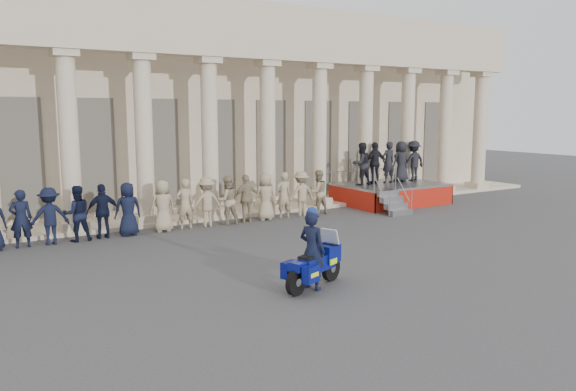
% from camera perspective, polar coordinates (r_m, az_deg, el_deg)
% --- Properties ---
extents(ground, '(90.00, 90.00, 0.00)m').
position_cam_1_polar(ground, '(15.06, 0.12, -7.76)').
color(ground, '#3B3B3D').
rests_on(ground, ground).
extents(building, '(40.00, 12.50, 9.00)m').
position_cam_1_polar(building, '(28.10, -16.10, 8.78)').
color(building, '#C3B092').
rests_on(building, ground).
extents(officer_rank, '(18.84, 0.70, 1.84)m').
position_cam_1_polar(officer_rank, '(19.76, -18.70, -1.57)').
color(officer_rank, black).
rests_on(officer_rank, ground).
extents(reviewing_stand, '(4.67, 4.38, 2.86)m').
position_cam_1_polar(reviewing_stand, '(26.45, 10.41, 2.62)').
color(reviewing_stand, gray).
rests_on(reviewing_stand, ground).
extents(motorcycle, '(2.01, 1.19, 1.35)m').
position_cam_1_polar(motorcycle, '(13.63, 2.73, -6.98)').
color(motorcycle, black).
rests_on(motorcycle, ground).
extents(rider, '(0.67, 0.81, 2.00)m').
position_cam_1_polar(rider, '(13.43, 2.47, -5.43)').
color(rider, black).
rests_on(rider, ground).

